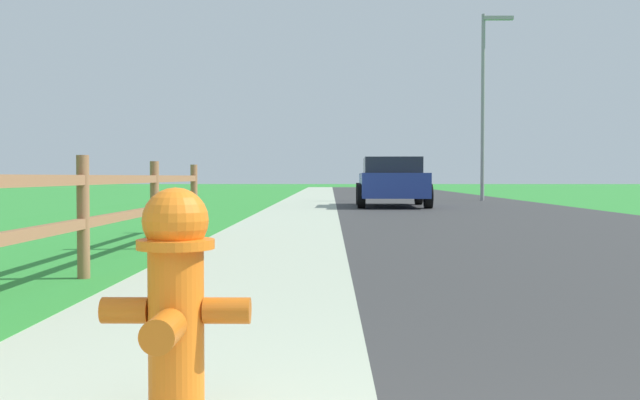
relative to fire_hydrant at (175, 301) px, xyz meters
The scene contains 8 objects.
ground_plane 23.31m from the fire_hydrant, 88.14° to the left, with size 120.00×120.00×0.00m, color #2F8C34.
road_asphalt 25.65m from the fire_hydrant, 80.44° to the left, with size 7.00×66.00×0.01m, color #353535.
curb_concrete 25.39m from the fire_hydrant, 95.07° to the left, with size 6.00×66.00×0.01m, color #ACB79E.
grass_verge 25.57m from the fire_hydrant, 98.42° to the left, with size 5.00×66.00×0.00m, color #2F8C34.
fire_hydrant is the anchor object (origin of this frame).
rail_fence 4.10m from the fire_hydrant, 113.23° to the left, with size 0.11×10.63×1.10m.
parked_suv_blue 19.61m from the fire_hydrant, 82.88° to the left, with size 2.19×4.48×1.48m.
street_lamp 25.83m from the fire_hydrant, 75.58° to the left, with size 1.17×0.20×6.94m.
Camera 1 is at (-0.19, -0.94, 0.91)m, focal length 41.06 mm.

